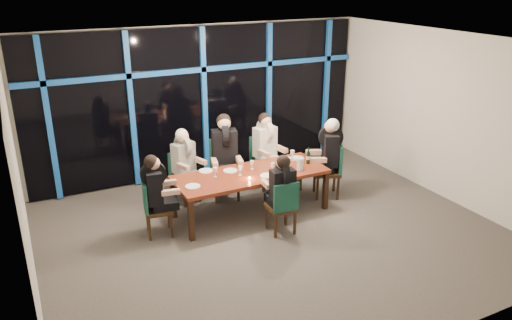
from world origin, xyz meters
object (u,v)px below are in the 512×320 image
object	(u,v)px
chair_far_left	(183,174)
chair_far_mid	(224,165)
diner_far_left	(185,155)
wine_bottle	(308,157)
diner_near_mid	(282,182)
diner_far_right	(266,140)
diner_end_left	(156,183)
chair_near_mid	(283,205)
chair_end_right	(332,167)
water_pitcher	(300,164)
diner_end_right	(328,147)
chair_end_left	(153,205)
dining_table	(251,177)
chair_far_right	(263,158)
diner_far_mid	(225,145)

from	to	relation	value
chair_far_left	chair_far_mid	world-z (taller)	chair_far_mid
diner_far_left	wine_bottle	world-z (taller)	diner_far_left
diner_near_mid	wine_bottle	xyz separation A→B (m)	(0.96, 0.75, -0.00)
diner_far_right	diner_end_left	xyz separation A→B (m)	(-2.40, -0.91, -0.07)
diner_end_left	diner_far_right	bearing A→B (deg)	-59.44
diner_end_left	chair_near_mid	bearing A→B (deg)	-106.63
chair_far_mid	wine_bottle	world-z (taller)	chair_far_mid
chair_far_left	chair_end_right	world-z (taller)	chair_end_right
chair_end_right	wine_bottle	xyz separation A→B (m)	(-0.55, -0.04, 0.30)
wine_bottle	diner_far_left	bearing A→B (deg)	152.70
chair_far_left	chair_end_right	size ratio (longest dim) A/B	0.92
chair_end_right	diner_far_left	bearing A→B (deg)	-86.71
diner_far_left	water_pitcher	distance (m)	2.05
wine_bottle	water_pitcher	size ratio (longest dim) A/B	1.44
chair_far_mid	chair_far_left	bearing A→B (deg)	-176.95
chair_end_right	wine_bottle	bearing A→B (deg)	-61.57
diner_far_left	chair_end_right	bearing A→B (deg)	-40.61
diner_end_right	diner_near_mid	size ratio (longest dim) A/B	1.12
diner_near_mid	wine_bottle	world-z (taller)	diner_near_mid
chair_end_right	diner_far_right	world-z (taller)	diner_far_right
chair_far_mid	chair_end_left	distance (m)	1.82
chair_end_left	diner_far_left	size ratio (longest dim) A/B	1.01
dining_table	diner_end_left	bearing A→B (deg)	-179.46
chair_far_right	diner_far_right	size ratio (longest dim) A/B	1.03
chair_far_right	diner_far_left	xyz separation A→B (m)	(-1.59, -0.04, 0.34)
chair_far_mid	diner_far_mid	distance (m)	0.44
chair_end_right	water_pitcher	xyz separation A→B (m)	(-0.83, -0.23, 0.29)
chair_near_mid	chair_far_mid	bearing A→B (deg)	-77.24
chair_end_right	diner_end_right	bearing A→B (deg)	-90.00
chair_far_left	chair_far_right	distance (m)	1.62
dining_table	diner_far_left	world-z (taller)	diner_far_left
chair_end_right	water_pitcher	distance (m)	0.91
diner_end_left	diner_far_mid	bearing A→B (deg)	-52.34
dining_table	water_pitcher	size ratio (longest dim) A/B	12.49
chair_end_left	wine_bottle	bearing A→B (deg)	-81.50
diner_far_right	diner_near_mid	distance (m)	1.82
diner_near_mid	wine_bottle	bearing A→B (deg)	-137.28
chair_near_mid	water_pitcher	size ratio (longest dim) A/B	4.35
diner_far_left	wine_bottle	size ratio (longest dim) A/B	3.04
diner_far_left	diner_end_left	xyz separation A→B (m)	(-0.79, -0.96, -0.01)
dining_table	chair_near_mid	distance (m)	0.92
chair_end_left	chair_far_right	bearing A→B (deg)	-58.51
dining_table	chair_end_left	size ratio (longest dim) A/B	2.83
wine_bottle	chair_end_right	bearing A→B (deg)	3.96
water_pitcher	diner_near_mid	bearing A→B (deg)	-119.31
diner_far_mid	water_pitcher	bearing A→B (deg)	-32.80
diner_end_right	wine_bottle	size ratio (longest dim) A/B	3.31
dining_table	chair_end_right	bearing A→B (deg)	-0.79
diner_end_left	diner_end_right	size ratio (longest dim) A/B	0.90
dining_table	diner_far_left	bearing A→B (deg)	131.74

